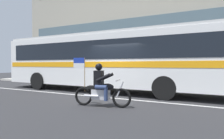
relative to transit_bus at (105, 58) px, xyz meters
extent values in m
plane|color=#2B2B2D|center=(1.23, -1.19, -1.88)|extent=(60.00, 60.00, 0.00)
cube|color=#B7B2A8|center=(1.23, 3.91, -1.81)|extent=(28.00, 3.80, 0.15)
cube|color=silver|center=(1.23, -1.79, -1.88)|extent=(26.60, 0.14, 0.01)
cube|color=gray|center=(1.23, 6.21, 4.94)|extent=(28.00, 0.80, 13.65)
cube|color=#4C606B|center=(1.23, 5.77, 2.89)|extent=(25.76, 0.10, 1.40)
cube|color=white|center=(0.00, 0.01, -0.15)|extent=(13.04, 2.71, 2.70)
cube|color=black|center=(0.00, 0.01, 0.40)|extent=(12.00, 2.74, 0.96)
cube|color=orange|center=(0.00, 0.01, -0.35)|extent=(12.78, 2.73, 0.28)
cube|color=silver|center=(0.00, 0.01, 1.26)|extent=(12.78, 2.58, 0.16)
cylinder|color=black|center=(-4.03, -1.17, -1.36)|extent=(1.04, 0.30, 1.04)
cylinder|color=black|center=(3.58, -1.17, -1.36)|extent=(1.04, 0.30, 1.04)
torus|color=black|center=(2.56, -3.38, -1.54)|extent=(0.69, 0.23, 0.69)
torus|color=black|center=(1.14, -3.66, -1.54)|extent=(0.69, 0.23, 0.69)
cube|color=silver|center=(1.80, -3.53, -1.44)|extent=(0.68, 0.40, 0.36)
ellipsoid|color=black|center=(2.05, -3.48, -1.16)|extent=(0.53, 0.37, 0.24)
cube|color=black|center=(1.61, -3.57, -1.20)|extent=(0.60, 0.37, 0.12)
cylinder|color=silver|center=(2.51, -3.39, -1.24)|extent=(0.28, 0.11, 0.58)
cylinder|color=silver|center=(2.43, -3.40, -0.92)|extent=(0.17, 0.64, 0.04)
cylinder|color=silver|center=(1.54, -3.75, -1.49)|extent=(0.56, 0.20, 0.09)
cube|color=black|center=(1.74, -3.54, -0.86)|extent=(0.35, 0.41, 0.56)
sphere|color=black|center=(1.74, -3.54, -0.45)|extent=(0.26, 0.26, 0.26)
cylinder|color=navy|center=(1.84, -3.34, -1.16)|extent=(0.44, 0.23, 0.15)
cylinder|color=navy|center=(2.01, -3.30, -1.40)|extent=(0.13, 0.13, 0.46)
cylinder|color=navy|center=(1.91, -3.69, -1.16)|extent=(0.44, 0.23, 0.15)
cylinder|color=navy|center=(2.09, -3.66, -1.40)|extent=(0.13, 0.13, 0.46)
cylinder|color=black|center=(1.93, -3.30, -0.82)|extent=(0.53, 0.21, 0.32)
cylinder|color=black|center=(2.01, -3.69, -0.82)|extent=(0.53, 0.21, 0.32)
cylinder|color=olive|center=(1.19, -3.65, -0.73)|extent=(0.02, 0.02, 1.25)
cube|color=#1933A5|center=(0.97, -3.70, -0.21)|extent=(0.44, 0.11, 0.20)
cube|color=white|center=(0.97, -3.70, -0.41)|extent=(0.44, 0.11, 0.20)
camera|label=1|loc=(5.32, -9.47, -0.37)|focal=30.64mm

